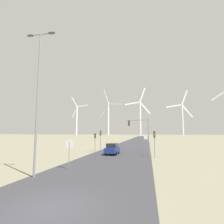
# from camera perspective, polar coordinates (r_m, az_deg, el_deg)

# --- Properties ---
(ground_plane) EXTENTS (600.00, 600.00, 0.00)m
(ground_plane) POSITION_cam_1_polar(r_m,az_deg,el_deg) (9.99, -19.16, -27.39)
(ground_plane) COLOR gray
(road_surface) EXTENTS (10.00, 240.00, 0.01)m
(road_surface) POSITION_cam_1_polar(r_m,az_deg,el_deg) (56.39, 7.02, -10.29)
(road_surface) COLOR #38383D
(road_surface) RESTS_ON ground
(streetlamp) EXTENTS (2.79, 0.32, 12.35)m
(streetlamp) POSITION_cam_1_polar(r_m,az_deg,el_deg) (16.34, -22.94, 7.60)
(streetlamp) COLOR gray
(streetlamp) RESTS_ON ground
(stop_sign_near) EXTENTS (0.81, 0.07, 2.86)m
(stop_sign_near) POSITION_cam_1_polar(r_m,az_deg,el_deg) (18.24, -13.78, -11.50)
(stop_sign_near) COLOR gray
(stop_sign_near) RESTS_ON ground
(stop_sign_far) EXTENTS (0.81, 0.07, 2.87)m
(stop_sign_far) POSITION_cam_1_polar(r_m,az_deg,el_deg) (39.59, 11.00, -8.87)
(stop_sign_far) COLOR gray
(stop_sign_far) RESTS_ON ground
(traffic_light_post_near_left) EXTENTS (0.28, 0.34, 3.43)m
(traffic_light_post_near_left) POSITION_cam_1_polar(r_m,az_deg,el_deg) (32.93, -5.55, -8.53)
(traffic_light_post_near_left) COLOR gray
(traffic_light_post_near_left) RESTS_ON ground
(traffic_light_post_near_right) EXTENTS (0.28, 0.34, 3.77)m
(traffic_light_post_near_right) POSITION_cam_1_polar(r_m,az_deg,el_deg) (26.12, 13.70, -8.31)
(traffic_light_post_near_right) COLOR gray
(traffic_light_post_near_right) RESTS_ON ground
(traffic_light_post_mid_left) EXTENTS (0.28, 0.34, 3.92)m
(traffic_light_post_mid_left) POSITION_cam_1_polar(r_m,az_deg,el_deg) (33.93, -3.78, -7.89)
(traffic_light_post_mid_left) COLOR gray
(traffic_light_post_mid_left) RESTS_ON ground
(traffic_light_mast_overhead) EXTENTS (3.90, 0.35, 5.96)m
(traffic_light_mast_overhead) POSITION_cam_1_polar(r_m,az_deg,el_deg) (29.99, 9.26, -5.45)
(traffic_light_mast_overhead) COLOR gray
(traffic_light_mast_overhead) RESTS_ON ground
(car_approaching) EXTENTS (1.93, 4.16, 1.83)m
(car_approaching) POSITION_cam_1_polar(r_m,az_deg,el_deg) (29.38, 0.11, -11.92)
(car_approaching) COLOR navy
(car_approaching) RESTS_ON ground
(wind_turbine_far_left) EXTENTS (26.97, 6.31, 54.75)m
(wind_turbine_far_left) POSITION_cam_1_polar(r_m,az_deg,el_deg) (250.50, -11.44, -1.70)
(wind_turbine_far_left) COLOR white
(wind_turbine_far_left) RESTS_ON ground
(wind_turbine_left) EXTENTS (34.32, 16.63, 66.63)m
(wind_turbine_left) POSITION_cam_1_polar(r_m,az_deg,el_deg) (250.19, -1.17, -1.00)
(wind_turbine_left) COLOR white
(wind_turbine_left) RESTS_ON ground
(wind_turbine_center) EXTENTS (35.73, 9.01, 67.72)m
(wind_turbine_center) POSITION_cam_1_polar(r_m,az_deg,el_deg) (250.11, 9.22, -0.73)
(wind_turbine_center) COLOR white
(wind_turbine_center) RESTS_ON ground
(wind_turbine_right) EXTENTS (36.03, 7.19, 62.96)m
(wind_turbine_right) POSITION_cam_1_polar(r_m,az_deg,el_deg) (260.81, 22.01, -1.12)
(wind_turbine_right) COLOR white
(wind_turbine_right) RESTS_ON ground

